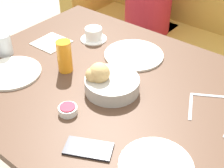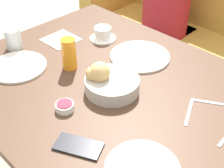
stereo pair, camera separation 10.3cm
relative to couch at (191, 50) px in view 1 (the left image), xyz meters
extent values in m
cube|color=#4C3323|center=(0.20, -1.15, 0.42)|extent=(1.34, 0.97, 0.03)
cube|color=#4C3323|center=(-0.42, -0.72, 0.04)|extent=(0.06, 0.06, 0.74)
cube|color=#B28938|center=(0.00, -0.05, -0.10)|extent=(1.90, 0.70, 0.46)
cube|color=#B28938|center=(-0.88, -0.05, 0.00)|extent=(0.14, 0.70, 0.66)
cube|color=#23232D|center=(-0.30, -0.15, -0.10)|extent=(0.31, 0.42, 0.46)
cylinder|color=#B2ADA3|center=(0.20, -1.18, 0.47)|extent=(0.21, 0.21, 0.05)
sphere|color=tan|center=(0.14, -1.22, 0.51)|extent=(0.06, 0.06, 0.06)
sphere|color=tan|center=(0.16, -1.21, 0.52)|extent=(0.08, 0.08, 0.08)
cylinder|color=silver|center=(-0.20, -1.35, 0.45)|extent=(0.24, 0.24, 0.01)
cylinder|color=silver|center=(0.53, -1.38, 0.45)|extent=(0.22, 0.22, 0.01)
cylinder|color=silver|center=(0.12, -0.92, 0.45)|extent=(0.27, 0.27, 0.01)
cylinder|color=orange|center=(-0.04, -1.19, 0.51)|extent=(0.06, 0.06, 0.14)
cylinder|color=silver|center=(-0.35, -1.27, 0.49)|extent=(0.07, 0.07, 0.10)
cylinder|color=white|center=(-0.12, -0.92, 0.45)|extent=(0.13, 0.13, 0.01)
cylinder|color=white|center=(-0.12, -0.92, 0.48)|extent=(0.08, 0.08, 0.06)
cylinder|color=white|center=(0.16, -1.38, 0.46)|extent=(0.07, 0.07, 0.03)
cylinder|color=#A3192D|center=(0.16, -1.38, 0.47)|extent=(0.06, 0.06, 0.00)
cube|color=#B7B7BC|center=(0.53, -0.96, 0.44)|extent=(0.17, 0.11, 0.00)
cube|color=#B7B7BC|center=(0.48, -1.08, 0.44)|extent=(0.07, 0.13, 0.00)
cube|color=silver|center=(-0.26, -1.08, 0.44)|extent=(0.15, 0.15, 0.00)
cube|color=black|center=(0.33, -1.46, 0.45)|extent=(0.17, 0.13, 0.01)
camera|label=1|loc=(0.79, -1.92, 1.19)|focal=50.00mm
camera|label=2|loc=(0.87, -1.85, 1.19)|focal=50.00mm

